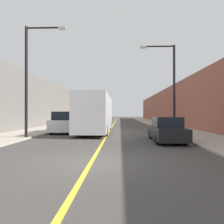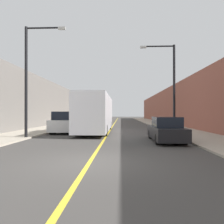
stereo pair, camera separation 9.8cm
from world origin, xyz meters
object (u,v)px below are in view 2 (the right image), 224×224
at_px(street_lamp_left, 30,74).
at_px(street_lamp_right, 171,82).
at_px(bus, 96,113).
at_px(car_right_near, 166,130).
at_px(parked_suv_left, 66,123).

relative_size(street_lamp_left, street_lamp_right, 1.06).
distance_m(bus, car_right_near, 8.32).
height_order(bus, street_lamp_right, street_lamp_right).
relative_size(bus, parked_suv_left, 2.45).
relative_size(bus, street_lamp_right, 1.52).
bearing_deg(street_lamp_right, street_lamp_left, -163.64).
xyz_separation_m(bus, parked_suv_left, (-2.71, -0.73, -0.91)).
bearing_deg(bus, street_lamp_left, -127.79).
bearing_deg(street_lamp_right, bus, 161.10).
xyz_separation_m(bus, street_lamp_right, (6.44, -2.20, 2.55)).
relative_size(parked_suv_left, street_lamp_right, 0.62).
height_order(bus, car_right_near, bus).
bearing_deg(parked_suv_left, car_right_near, -35.88).
height_order(street_lamp_left, street_lamp_right, street_lamp_left).
height_order(parked_suv_left, car_right_near, parked_suv_left).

